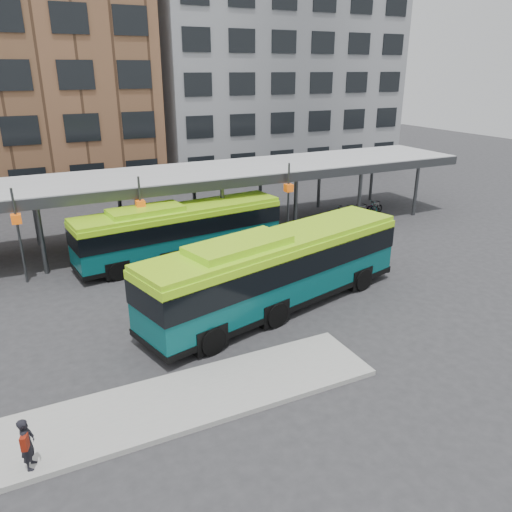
% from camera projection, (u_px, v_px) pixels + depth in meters
% --- Properties ---
extents(ground, '(120.00, 120.00, 0.00)m').
position_uv_depth(ground, '(277.00, 328.00, 20.60)').
color(ground, '#28282B').
rests_on(ground, ground).
extents(boarding_island, '(14.00, 3.00, 0.18)m').
position_uv_depth(boarding_island, '(169.00, 404.00, 15.78)').
color(boarding_island, gray).
rests_on(boarding_island, ground).
extents(canopy, '(40.00, 6.53, 4.80)m').
position_uv_depth(canopy, '(175.00, 177.00, 30.01)').
color(canopy, '#999B9E').
rests_on(canopy, ground).
extents(building_grey, '(24.00, 14.00, 20.00)m').
position_uv_depth(building_grey, '(267.00, 69.00, 50.54)').
color(building_grey, slate).
rests_on(building_grey, ground).
extents(bus_front, '(13.34, 5.95, 3.60)m').
position_uv_depth(bus_front, '(277.00, 268.00, 21.76)').
color(bus_front, '#06494B').
rests_on(bus_front, ground).
extents(bus_rear, '(11.88, 3.80, 3.22)m').
position_uv_depth(bus_rear, '(180.00, 230.00, 27.62)').
color(bus_rear, '#06494B').
rests_on(bus_rear, ground).
extents(pedestrian, '(0.49, 0.64, 1.50)m').
position_uv_depth(pedestrian, '(27.00, 443.00, 12.92)').
color(pedestrian, black).
rests_on(pedestrian, boarding_island).
extents(bike_rack, '(5.32, 1.21, 1.03)m').
position_uv_depth(bike_rack, '(355.00, 211.00, 35.80)').
color(bike_rack, slate).
rests_on(bike_rack, ground).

